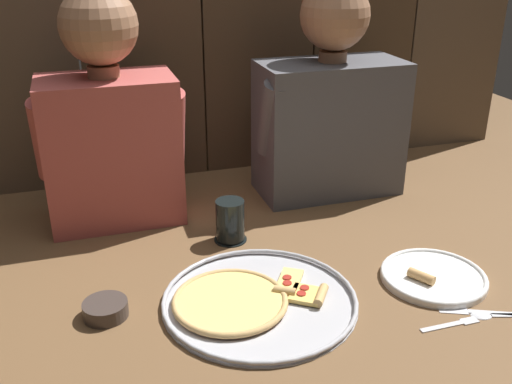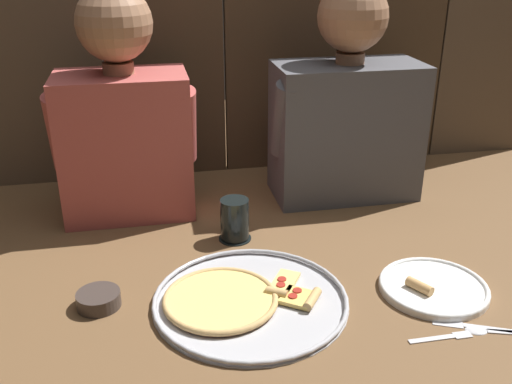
{
  "view_description": "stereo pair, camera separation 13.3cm",
  "coord_description": "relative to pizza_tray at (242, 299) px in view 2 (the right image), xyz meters",
  "views": [
    {
      "loc": [
        -0.39,
        -1.06,
        0.72
      ],
      "look_at": [
        -0.02,
        0.1,
        0.18
      ],
      "focal_mm": 40.64,
      "sensor_mm": 36.0,
      "label": 1
    },
    {
      "loc": [
        -0.26,
        -1.09,
        0.72
      ],
      "look_at": [
        -0.02,
        0.1,
        0.18
      ],
      "focal_mm": 40.64,
      "sensor_mm": 36.0,
      "label": 2
    }
  ],
  "objects": [
    {
      "name": "table_fork",
      "position": [
        0.37,
        -0.19,
        -0.01
      ],
      "size": [
        0.13,
        0.02,
        0.01
      ],
      "color": "silver",
      "rests_on": "ground"
    },
    {
      "name": "ground_plane",
      "position": [
        0.08,
        0.07,
        -0.01
      ],
      "size": [
        3.2,
        3.2,
        0.0
      ],
      "primitive_type": "plane",
      "color": "brown"
    },
    {
      "name": "pizza_tray",
      "position": [
        0.0,
        0.0,
        0.0
      ],
      "size": [
        0.42,
        0.42,
        0.03
      ],
      "color": "#B2B2B7",
      "rests_on": "ground"
    },
    {
      "name": "dipping_bowl",
      "position": [
        -0.3,
        0.05,
        0.01
      ],
      "size": [
        0.09,
        0.09,
        0.03
      ],
      "color": "#3D332D",
      "rests_on": "ground"
    },
    {
      "name": "table_spoon",
      "position": [
        0.46,
        -0.19,
        -0.01
      ],
      "size": [
        0.14,
        0.06,
        0.01
      ],
      "color": "silver",
      "rests_on": "ground"
    },
    {
      "name": "drinking_glass",
      "position": [
        0.03,
        0.29,
        0.04
      ],
      "size": [
        0.08,
        0.08,
        0.11
      ],
      "color": "black",
      "rests_on": "ground"
    },
    {
      "name": "diner_left",
      "position": [
        -0.23,
        0.52,
        0.29
      ],
      "size": [
        0.38,
        0.22,
        0.62
      ],
      "color": "#AD4C47",
      "rests_on": "ground"
    },
    {
      "name": "diner_right",
      "position": [
        0.4,
        0.52,
        0.28
      ],
      "size": [
        0.45,
        0.22,
        0.63
      ],
      "color": "#4C4C51",
      "rests_on": "ground"
    },
    {
      "name": "table_knife",
      "position": [
        0.44,
        -0.17,
        -0.01
      ],
      "size": [
        0.15,
        0.08,
        0.01
      ],
      "color": "silver",
      "rests_on": "ground"
    },
    {
      "name": "dinner_plate",
      "position": [
        0.42,
        -0.03,
        -0.0
      ],
      "size": [
        0.24,
        0.24,
        0.03
      ],
      "color": "white",
      "rests_on": "ground"
    }
  ]
}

